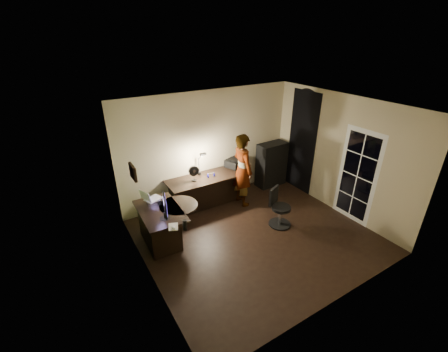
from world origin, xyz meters
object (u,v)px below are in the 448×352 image
cabinet (271,164)px  office_chair (281,208)px  monitor (164,211)px  desk_right (209,191)px  desk_left (162,226)px  person (243,170)px

cabinet → office_chair: bearing=-124.9°
monitor → desk_right: bearing=51.0°
desk_left → person: size_ratio=0.71×
cabinet → monitor: cabinet is taller
person → desk_right: bearing=65.8°
desk_left → desk_right: bearing=28.9°
cabinet → office_chair: 1.94m
desk_right → office_chair: (0.92, -1.57, 0.05)m
desk_left → monitor: 0.60m
monitor → office_chair: monitor is taller
desk_left → cabinet: bearing=15.3°
cabinet → monitor: size_ratio=2.41×
desk_right → person: size_ratio=1.14×
office_chair → person: (-0.19, 1.22, 0.46)m
desk_left → cabinet: size_ratio=1.05×
desk_right → cabinet: bearing=1.9°
desk_right → cabinet: size_ratio=1.69×
monitor → person: bearing=33.6°
monitor → office_chair: bearing=4.0°
person → desk_left: bearing=101.7°
office_chair → person: size_ratio=0.49×
cabinet → office_chair: size_ratio=1.38×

